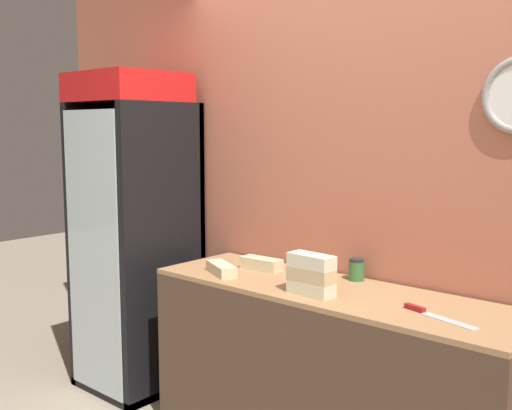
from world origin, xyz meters
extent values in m
cube|color=#B7664C|center=(0.00, 1.18, 1.35)|extent=(5.20, 0.06, 2.70)
cube|color=#4C3828|center=(0.00, 0.84, 0.44)|extent=(1.92, 0.58, 0.87)
cube|color=#9E754C|center=(0.00, 0.84, 0.89)|extent=(1.92, 0.58, 0.02)
cube|color=black|center=(-1.48, 1.11, 0.92)|extent=(0.62, 0.04, 1.84)
cube|color=black|center=(-1.77, 0.81, 0.92)|extent=(0.05, 0.64, 1.84)
cube|color=black|center=(-1.20, 0.81, 0.92)|extent=(0.05, 0.64, 1.84)
cube|color=black|center=(-1.48, 0.81, 0.03)|extent=(0.62, 0.64, 0.05)
cube|color=white|center=(-1.48, 1.08, 0.92)|extent=(0.52, 0.02, 1.74)
cube|color=silver|center=(-1.48, 0.48, 0.92)|extent=(0.52, 0.01, 1.74)
cube|color=red|center=(-1.48, 0.78, 1.93)|extent=(0.62, 0.58, 0.18)
cube|color=silver|center=(-1.48, 0.79, 0.51)|extent=(0.50, 0.52, 0.01)
cube|color=silver|center=(-1.48, 0.79, 0.93)|extent=(0.50, 0.52, 0.01)
cube|color=silver|center=(-1.48, 0.79, 1.34)|extent=(0.50, 0.52, 0.01)
cylinder|color=#2D6B38|center=(-1.49, 0.57, 1.41)|extent=(0.07, 0.07, 0.12)
cylinder|color=#2D6B38|center=(-1.49, 0.57, 1.49)|extent=(0.03, 0.03, 0.05)
cylinder|color=gold|center=(-1.62, 0.57, 1.43)|extent=(0.06, 0.06, 0.17)
cylinder|color=gold|center=(-1.62, 0.57, 1.55)|extent=(0.02, 0.02, 0.07)
cylinder|color=#B2BCCC|center=(-1.39, 0.57, 1.42)|extent=(0.06, 0.06, 0.14)
cylinder|color=#B2BCCC|center=(-1.39, 0.57, 1.52)|extent=(0.02, 0.02, 0.06)
cylinder|color=navy|center=(-1.30, 0.58, 1.41)|extent=(0.08, 0.08, 0.12)
cylinder|color=navy|center=(-1.30, 0.58, 1.50)|extent=(0.03, 0.03, 0.05)
cylinder|color=#72337F|center=(-1.57, 0.57, 0.59)|extent=(0.06, 0.06, 0.13)
cylinder|color=#72337F|center=(-1.57, 0.57, 0.68)|extent=(0.03, 0.03, 0.06)
cylinder|color=orange|center=(-1.32, 0.57, 0.61)|extent=(0.06, 0.06, 0.18)
cylinder|color=orange|center=(-1.32, 0.57, 0.74)|extent=(0.02, 0.02, 0.08)
cylinder|color=orange|center=(-1.35, 0.57, 1.00)|extent=(0.07, 0.07, 0.13)
cylinder|color=orange|center=(-1.35, 0.57, 1.09)|extent=(0.03, 0.03, 0.05)
cylinder|color=gold|center=(-1.66, 0.57, 0.58)|extent=(0.07, 0.07, 0.12)
cylinder|color=gold|center=(-1.66, 0.57, 0.67)|extent=(0.03, 0.03, 0.05)
cylinder|color=#B2231E|center=(-1.47, 0.57, 1.01)|extent=(0.07, 0.07, 0.14)
cylinder|color=#B2231E|center=(-1.47, 0.57, 1.11)|extent=(0.03, 0.03, 0.06)
cube|color=beige|center=(0.00, 0.69, 0.93)|extent=(0.23, 0.11, 0.07)
cube|color=tan|center=(0.00, 0.69, 1.00)|extent=(0.23, 0.11, 0.07)
cube|color=beige|center=(0.00, 0.69, 1.06)|extent=(0.23, 0.11, 0.07)
cube|color=beige|center=(-0.50, 0.92, 0.93)|extent=(0.24, 0.10, 0.07)
cube|color=beige|center=(-0.60, 0.70, 0.93)|extent=(0.26, 0.19, 0.06)
cube|color=silver|center=(0.65, 0.74, 0.90)|extent=(0.26, 0.11, 0.00)
cube|color=maroon|center=(0.48, 0.79, 0.91)|extent=(0.10, 0.05, 0.02)
cylinder|color=#336B38|center=(0.02, 1.07, 0.95)|extent=(0.08, 0.08, 0.10)
cylinder|color=#262628|center=(0.02, 1.07, 1.01)|extent=(0.08, 0.08, 0.01)
camera|label=1|loc=(1.61, -1.55, 1.68)|focal=42.00mm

